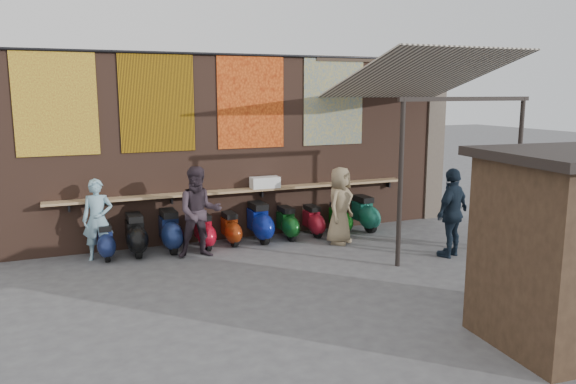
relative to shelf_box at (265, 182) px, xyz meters
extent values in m
plane|color=#474749|center=(-0.54, -2.30, -1.25)|extent=(70.00, 70.00, 0.00)
cube|color=brown|center=(-0.54, 0.40, 0.75)|extent=(10.00, 0.40, 4.00)
cube|color=#4C4238|center=(4.66, 0.40, 0.75)|extent=(0.50, 0.50, 4.00)
cube|color=#9E7A51|center=(-0.54, 0.03, -0.15)|extent=(8.00, 0.32, 0.05)
cube|color=white|center=(0.00, 0.00, 0.00)|extent=(0.64, 0.28, 0.24)
cube|color=#973B15|center=(-4.14, 0.18, 1.75)|extent=(1.50, 0.02, 2.00)
cube|color=#BE7F0B|center=(-2.24, 0.18, 1.75)|extent=(1.50, 0.02, 2.00)
cube|color=orange|center=(-0.24, 0.18, 1.75)|extent=(1.50, 0.02, 2.00)
cube|color=#2B5BA0|center=(1.76, 0.18, 1.75)|extent=(1.50, 0.02, 2.00)
cylinder|color=black|center=(-0.54, 0.17, 2.73)|extent=(9.50, 0.06, 0.06)
imported|color=#7FAABA|center=(-3.55, -0.30, -0.46)|extent=(0.64, 0.48, 1.58)
imported|color=#342831|center=(-1.70, -0.90, -0.35)|extent=(0.95, 0.78, 1.79)
imported|color=#15212F|center=(2.88, -2.77, -0.37)|extent=(1.12, 0.80, 1.76)
imported|color=#535358|center=(4.13, -3.00, -0.39)|extent=(1.28, 1.13, 1.72)
imported|color=#897757|center=(1.30, -1.06, -0.42)|extent=(0.96, 0.91, 1.65)
cube|color=gold|center=(1.95, -5.64, 0.49)|extent=(1.20, 0.14, 0.50)
cube|color=#473321|center=(1.95, -5.64, -0.37)|extent=(1.83, 0.25, 0.06)
cube|color=beige|center=(2.96, -1.40, 2.30)|extent=(3.20, 3.28, 0.97)
cube|color=#33261C|center=(2.96, 0.19, 2.70)|extent=(3.30, 0.08, 0.12)
cube|color=black|center=(2.96, -2.90, 1.83)|extent=(3.00, 0.08, 0.08)
cylinder|color=black|center=(1.56, -2.90, 0.30)|extent=(0.09, 0.09, 3.10)
cylinder|color=black|center=(4.36, -2.90, 0.30)|extent=(0.09, 0.09, 3.10)
camera|label=1|loc=(-4.23, -11.42, 1.98)|focal=35.00mm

